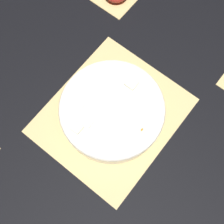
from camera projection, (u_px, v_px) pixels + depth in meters
The scene contains 3 objects.
ground_plane at pixel (112, 116), 0.92m from camera, with size 6.00×6.00×0.00m, color black.
bamboo_mat_center at pixel (112, 115), 0.91m from camera, with size 0.40×0.35×0.01m.
fruit_salad_bowl at pixel (112, 111), 0.88m from camera, with size 0.30×0.30×0.07m.
Camera 1 is at (0.23, 0.18, 0.87)m, focal length 50.00 mm.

